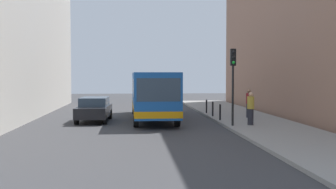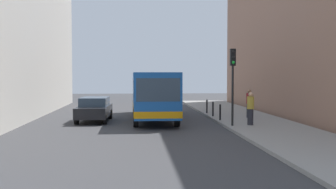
{
  "view_description": "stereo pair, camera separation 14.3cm",
  "coord_description": "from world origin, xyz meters",
  "px_view_note": "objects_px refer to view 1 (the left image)",
  "views": [
    {
      "loc": [
        -1.79,
        -23.34,
        2.89
      ],
      "look_at": [
        0.32,
        1.54,
        1.69
      ],
      "focal_mm": 44.87,
      "sensor_mm": 36.0,
      "label": 1
    },
    {
      "loc": [
        -1.65,
        -23.35,
        2.89
      ],
      "look_at": [
        0.32,
        1.54,
        1.69
      ],
      "focal_mm": 44.87,
      "sensor_mm": 36.0,
      "label": 2
    }
  ],
  "objects_px": {
    "bollard_mid": "(213,109)",
    "pedestrian_near_signal": "(251,108)",
    "bollard_near": "(220,112)",
    "bollard_far": "(207,106)",
    "bus": "(153,92)",
    "car_beside_bus": "(94,109)",
    "traffic_light": "(233,72)",
    "pedestrian_mid_sidewalk": "(249,103)"
  },
  "relations": [
    {
      "from": "bus",
      "to": "traffic_light",
      "type": "distance_m",
      "value": 6.58
    },
    {
      "from": "bollard_far",
      "to": "car_beside_bus",
      "type": "bearing_deg",
      "value": -155.69
    },
    {
      "from": "bus",
      "to": "car_beside_bus",
      "type": "bearing_deg",
      "value": 15.78
    },
    {
      "from": "car_beside_bus",
      "to": "pedestrian_mid_sidewalk",
      "type": "xyz_separation_m",
      "value": [
        9.72,
        0.12,
        0.26
      ]
    },
    {
      "from": "bollard_near",
      "to": "bollard_mid",
      "type": "distance_m",
      "value": 2.32
    },
    {
      "from": "pedestrian_near_signal",
      "to": "bollard_near",
      "type": "bearing_deg",
      "value": 22.29
    },
    {
      "from": "car_beside_bus",
      "to": "pedestrian_near_signal",
      "type": "bearing_deg",
      "value": 159.28
    },
    {
      "from": "bus",
      "to": "bollard_far",
      "type": "bearing_deg",
      "value": -149.56
    },
    {
      "from": "bollard_mid",
      "to": "bus",
      "type": "bearing_deg",
      "value": -179.29
    },
    {
      "from": "bus",
      "to": "car_beside_bus",
      "type": "distance_m",
      "value": 3.89
    },
    {
      "from": "bollard_mid",
      "to": "pedestrian_near_signal",
      "type": "relative_size",
      "value": 0.53
    },
    {
      "from": "bus",
      "to": "car_beside_bus",
      "type": "height_order",
      "value": "bus"
    },
    {
      "from": "bollard_mid",
      "to": "traffic_light",
      "type": "bearing_deg",
      "value": -88.87
    },
    {
      "from": "bollard_far",
      "to": "pedestrian_near_signal",
      "type": "xyz_separation_m",
      "value": [
        1.15,
        -7.13,
        0.42
      ]
    },
    {
      "from": "car_beside_bus",
      "to": "bollard_near",
      "type": "xyz_separation_m",
      "value": [
        7.58,
        -1.21,
        -0.16
      ]
    },
    {
      "from": "traffic_light",
      "to": "bollard_near",
      "type": "distance_m",
      "value": 3.64
    },
    {
      "from": "pedestrian_near_signal",
      "to": "pedestrian_mid_sidewalk",
      "type": "relative_size",
      "value": 1.0
    },
    {
      "from": "bollard_mid",
      "to": "pedestrian_mid_sidewalk",
      "type": "bearing_deg",
      "value": -24.71
    },
    {
      "from": "bus",
      "to": "bollard_far",
      "type": "xyz_separation_m",
      "value": [
        3.95,
        2.37,
        -1.1
      ]
    },
    {
      "from": "traffic_light",
      "to": "bollard_mid",
      "type": "height_order",
      "value": "traffic_light"
    },
    {
      "from": "car_beside_bus",
      "to": "traffic_light",
      "type": "bearing_deg",
      "value": 155.02
    },
    {
      "from": "bus",
      "to": "pedestrian_mid_sidewalk",
      "type": "xyz_separation_m",
      "value": [
        6.09,
        -0.94,
        -0.68
      ]
    },
    {
      "from": "traffic_light",
      "to": "pedestrian_mid_sidewalk",
      "type": "height_order",
      "value": "traffic_light"
    },
    {
      "from": "traffic_light",
      "to": "pedestrian_mid_sidewalk",
      "type": "distance_m",
      "value": 4.97
    },
    {
      "from": "bus",
      "to": "bollard_mid",
      "type": "bearing_deg",
      "value": -179.75
    },
    {
      "from": "bollard_far",
      "to": "pedestrian_near_signal",
      "type": "distance_m",
      "value": 7.24
    },
    {
      "from": "bus",
      "to": "pedestrian_mid_sidewalk",
      "type": "height_order",
      "value": "bus"
    },
    {
      "from": "bollard_mid",
      "to": "bollard_far",
      "type": "bearing_deg",
      "value": 90.0
    },
    {
      "from": "car_beside_bus",
      "to": "pedestrian_mid_sidewalk",
      "type": "bearing_deg",
      "value": -176.96
    },
    {
      "from": "car_beside_bus",
      "to": "bollard_near",
      "type": "bearing_deg",
      "value": 173.25
    },
    {
      "from": "traffic_light",
      "to": "pedestrian_near_signal",
      "type": "distance_m",
      "value": 2.24
    },
    {
      "from": "bollard_far",
      "to": "pedestrian_mid_sidewalk",
      "type": "distance_m",
      "value": 3.96
    },
    {
      "from": "car_beside_bus",
      "to": "traffic_light",
      "type": "relative_size",
      "value": 1.09
    },
    {
      "from": "bollard_near",
      "to": "pedestrian_mid_sidewalk",
      "type": "distance_m",
      "value": 2.55
    },
    {
      "from": "bollard_mid",
      "to": "pedestrian_near_signal",
      "type": "height_order",
      "value": "pedestrian_near_signal"
    },
    {
      "from": "car_beside_bus",
      "to": "bollard_mid",
      "type": "relative_size",
      "value": 4.7
    },
    {
      "from": "bus",
      "to": "car_beside_bus",
      "type": "xyz_separation_m",
      "value": [
        -3.63,
        -1.06,
        -0.94
      ]
    },
    {
      "from": "car_beside_bus",
      "to": "traffic_light",
      "type": "height_order",
      "value": "traffic_light"
    },
    {
      "from": "bollard_near",
      "to": "bollard_far",
      "type": "distance_m",
      "value": 4.63
    },
    {
      "from": "car_beside_bus",
      "to": "bollard_mid",
      "type": "xyz_separation_m",
      "value": [
        7.58,
        1.11,
        -0.16
      ]
    },
    {
      "from": "traffic_light",
      "to": "bollard_far",
      "type": "height_order",
      "value": "traffic_light"
    },
    {
      "from": "traffic_light",
      "to": "bollard_near",
      "type": "xyz_separation_m",
      "value": [
        -0.1,
        2.75,
        -2.38
      ]
    }
  ]
}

